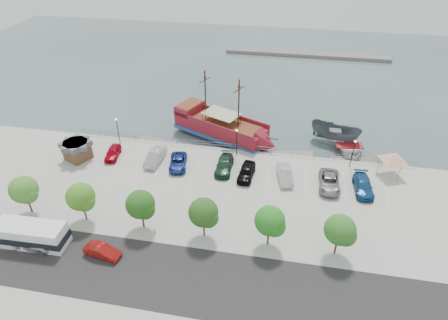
# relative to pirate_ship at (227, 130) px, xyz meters

# --- Properties ---
(ground) EXTENTS (160.00, 160.00, 0.00)m
(ground) POSITION_rel_pirate_ship_xyz_m (2.32, -11.92, -1.88)
(ground) COLOR #414F51
(street) EXTENTS (100.00, 8.00, 0.04)m
(street) POSITION_rel_pirate_ship_xyz_m (2.32, -27.92, -0.87)
(street) COLOR black
(street) RESTS_ON land_slab
(sidewalk) EXTENTS (100.00, 4.00, 0.05)m
(sidewalk) POSITION_rel_pirate_ship_xyz_m (2.32, -21.92, -0.86)
(sidewalk) COLOR #A9A89F
(sidewalk) RESTS_ON land_slab
(seawall_railing) EXTENTS (50.00, 0.06, 1.00)m
(seawall_railing) POSITION_rel_pirate_ship_xyz_m (2.32, -4.12, -0.35)
(seawall_railing) COLOR #5B5D61
(seawall_railing) RESTS_ON land_slab
(far_shore) EXTENTS (40.00, 3.00, 0.80)m
(far_shore) POSITION_rel_pirate_ship_xyz_m (12.32, 43.08, -1.48)
(far_shore) COLOR slate
(far_shore) RESTS_ON ground
(pirate_ship) EXTENTS (17.91, 11.39, 11.21)m
(pirate_ship) POSITION_rel_pirate_ship_xyz_m (0.00, 0.00, 0.00)
(pirate_ship) COLOR maroon
(pirate_ship) RESTS_ON ground
(patrol_boat) EXTENTS (8.43, 5.54, 3.05)m
(patrol_boat) POSITION_rel_pirate_ship_xyz_m (16.66, 2.29, -0.35)
(patrol_boat) COLOR #495258
(patrol_boat) RESTS_ON ground
(speedboat) EXTENTS (6.45, 8.24, 1.55)m
(speedboat) POSITION_rel_pirate_ship_xyz_m (18.69, 0.02, -1.10)
(speedboat) COLOR silver
(speedboat) RESTS_ON ground
(dock_west) EXTENTS (6.41, 2.85, 0.35)m
(dock_west) POSITION_rel_pirate_ship_xyz_m (-10.86, -2.72, -1.70)
(dock_west) COLOR gray
(dock_west) RESTS_ON ground
(dock_mid) EXTENTS (6.64, 3.08, 0.37)m
(dock_mid) POSITION_rel_pirate_ship_xyz_m (10.36, -2.72, -1.69)
(dock_mid) COLOR gray
(dock_mid) RESTS_ON ground
(dock_east) EXTENTS (6.64, 2.69, 0.37)m
(dock_east) POSITION_rel_pirate_ship_xyz_m (19.06, -2.72, -1.69)
(dock_east) COLOR slate
(dock_east) RESTS_ON ground
(shed) EXTENTS (4.42, 4.42, 2.74)m
(shed) POSITION_rel_pirate_ship_xyz_m (-19.82, -10.42, 0.58)
(shed) COLOR brown
(shed) RESTS_ON land_slab
(canopy_tent) EXTENTS (5.57, 5.57, 3.53)m
(canopy_tent) POSITION_rel_pirate_ship_xyz_m (23.38, -6.14, 2.19)
(canopy_tent) COLOR slate
(canopy_tent) RESTS_ON land_slab
(street_van) EXTENTS (5.16, 2.50, 1.41)m
(street_van) POSITION_rel_pirate_ship_xyz_m (-16.08, -26.63, -0.17)
(street_van) COLOR #B1B1B1
(street_van) RESTS_ON street
(street_sedan) EXTENTS (4.11, 2.02, 1.30)m
(street_sedan) POSITION_rel_pirate_ship_xyz_m (-8.38, -26.62, -0.23)
(street_sedan) COLOR #A01511
(street_sedan) RESTS_ON street
(shuttle_bus) EXTENTS (7.59, 2.86, 2.65)m
(shuttle_bus) POSITION_rel_pirate_ship_xyz_m (-16.38, -26.42, 0.41)
(shuttle_bus) COLOR white
(shuttle_bus) RESTS_ON street
(fire_hydrant) EXTENTS (0.24, 0.24, 0.69)m
(fire_hydrant) POSITION_rel_pirate_ship_xyz_m (-4.12, -22.72, -0.50)
(fire_hydrant) COLOR #C5C00D
(fire_hydrant) RESTS_ON sidewalk
(lamp_post_left) EXTENTS (0.36, 0.36, 4.28)m
(lamp_post_left) POSITION_rel_pirate_ship_xyz_m (-15.68, -5.42, 2.06)
(lamp_post_left) COLOR black
(lamp_post_left) RESTS_ON land_slab
(lamp_post_mid) EXTENTS (0.36, 0.36, 4.28)m
(lamp_post_mid) POSITION_rel_pirate_ship_xyz_m (2.32, -5.42, 2.06)
(lamp_post_mid) COLOR black
(lamp_post_mid) RESTS_ON land_slab
(lamp_post_right) EXTENTS (0.36, 0.36, 4.28)m
(lamp_post_right) POSITION_rel_pirate_ship_xyz_m (18.32, -5.42, 2.06)
(lamp_post_right) COLOR black
(lamp_post_right) RESTS_ON land_slab
(tree_a) EXTENTS (3.30, 3.20, 5.00)m
(tree_a) POSITION_rel_pirate_ship_xyz_m (-19.53, -21.99, 2.42)
(tree_a) COLOR #473321
(tree_a) RESTS_ON sidewalk
(tree_b) EXTENTS (3.30, 3.20, 5.00)m
(tree_b) POSITION_rel_pirate_ship_xyz_m (-12.53, -21.99, 2.42)
(tree_b) COLOR #473321
(tree_b) RESTS_ON sidewalk
(tree_c) EXTENTS (3.30, 3.20, 5.00)m
(tree_c) POSITION_rel_pirate_ship_xyz_m (-5.53, -21.99, 2.42)
(tree_c) COLOR #473321
(tree_c) RESTS_ON sidewalk
(tree_d) EXTENTS (3.30, 3.20, 5.00)m
(tree_d) POSITION_rel_pirate_ship_xyz_m (1.47, -21.99, 2.42)
(tree_d) COLOR #473321
(tree_d) RESTS_ON sidewalk
(tree_e) EXTENTS (3.30, 3.20, 5.00)m
(tree_e) POSITION_rel_pirate_ship_xyz_m (8.47, -21.99, 2.42)
(tree_e) COLOR #473321
(tree_e) RESTS_ON sidewalk
(tree_f) EXTENTS (3.30, 3.20, 5.00)m
(tree_f) POSITION_rel_pirate_ship_xyz_m (15.47, -21.99, 2.42)
(tree_f) COLOR #473321
(tree_f) RESTS_ON sidewalk
(parked_car_a) EXTENTS (2.27, 4.37, 1.42)m
(parked_car_a) POSITION_rel_pirate_ship_xyz_m (-15.11, -9.13, -0.17)
(parked_car_a) COLOR #AB0316
(parked_car_a) RESTS_ON land_slab
(parked_car_b) EXTENTS (2.00, 5.07, 1.64)m
(parked_car_b) POSITION_rel_pirate_ship_xyz_m (-8.68, -9.19, -0.06)
(parked_car_b) COLOR #B1B1B1
(parked_car_b) RESTS_ON land_slab
(parked_car_c) EXTENTS (3.24, 5.29, 1.37)m
(parked_car_c) POSITION_rel_pirate_ship_xyz_m (-5.20, -9.76, -0.19)
(parked_car_c) COLOR navy
(parked_car_c) RESTS_ON land_slab
(parked_car_d) EXTENTS (2.20, 5.29, 1.53)m
(parked_car_d) POSITION_rel_pirate_ship_xyz_m (1.27, -9.34, -0.11)
(parked_car_d) COLOR #1B3B25
(parked_car_d) RESTS_ON land_slab
(parked_car_e) EXTENTS (2.27, 4.89, 1.62)m
(parked_car_e) POSITION_rel_pirate_ship_xyz_m (4.45, -10.38, -0.07)
(parked_car_e) COLOR black
(parked_car_e) RESTS_ON land_slab
(parked_car_f) EXTENTS (2.56, 4.96, 1.56)m
(parked_car_f) POSITION_rel_pirate_ship_xyz_m (9.52, -10.00, -0.10)
(parked_car_f) COLOR beige
(parked_car_f) RESTS_ON land_slab
(parked_car_g) EXTENTS (2.62, 5.57, 1.54)m
(parked_car_g) POSITION_rel_pirate_ship_xyz_m (15.23, -10.58, -0.11)
(parked_car_g) COLOR gray
(parked_car_g) RESTS_ON land_slab
(parked_car_h) EXTENTS (2.41, 5.36, 1.53)m
(parked_car_h) POSITION_rel_pirate_ship_xyz_m (19.40, -10.62, -0.11)
(parked_car_h) COLOR navy
(parked_car_h) RESTS_ON land_slab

